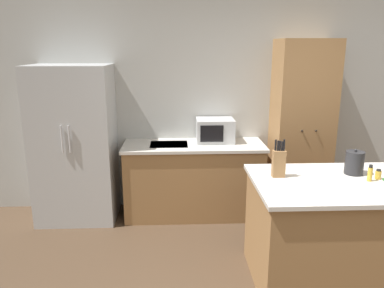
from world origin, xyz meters
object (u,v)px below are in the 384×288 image
(refrigerator, at_px, (75,144))
(kettle, at_px, (354,163))
(spice_bottle_short_red, at_px, (378,174))
(knife_block, at_px, (279,163))
(pantry_cabinet, at_px, (301,129))
(microwave, at_px, (215,130))
(spice_bottle_tall_dark, at_px, (370,174))

(refrigerator, distance_m, kettle, 2.99)
(kettle, bearing_deg, spice_bottle_short_red, -42.98)
(refrigerator, relative_size, knife_block, 5.48)
(pantry_cabinet, bearing_deg, microwave, 176.54)
(knife_block, relative_size, spice_bottle_tall_dark, 2.34)
(pantry_cabinet, distance_m, microwave, 1.04)
(refrigerator, xyz_separation_m, spice_bottle_short_red, (2.88, -1.35, 0.06))
(pantry_cabinet, bearing_deg, kettle, -87.82)
(knife_block, bearing_deg, kettle, 3.73)
(microwave, distance_m, knife_block, 1.45)
(kettle, bearing_deg, refrigerator, 155.96)
(microwave, bearing_deg, kettle, -51.19)
(microwave, height_order, spice_bottle_short_red, microwave)
(pantry_cabinet, height_order, kettle, pantry_cabinet)
(refrigerator, bearing_deg, microwave, 4.44)
(microwave, xyz_separation_m, kettle, (1.08, -1.35, 0.00))
(pantry_cabinet, relative_size, microwave, 4.70)
(microwave, bearing_deg, knife_block, -73.87)
(refrigerator, bearing_deg, spice_bottle_tall_dark, -26.74)
(spice_bottle_short_red, bearing_deg, spice_bottle_tall_dark, -154.61)
(spice_bottle_tall_dark, bearing_deg, kettle, 105.19)
(microwave, distance_m, spice_bottle_short_red, 1.93)
(pantry_cabinet, bearing_deg, knife_block, -115.43)
(pantry_cabinet, distance_m, kettle, 1.28)
(spice_bottle_tall_dark, height_order, spice_bottle_short_red, spice_bottle_tall_dark)
(spice_bottle_short_red, bearing_deg, kettle, 137.02)
(spice_bottle_short_red, distance_m, kettle, 0.21)
(spice_bottle_tall_dark, relative_size, spice_bottle_short_red, 1.65)
(pantry_cabinet, relative_size, spice_bottle_short_red, 24.45)
(microwave, bearing_deg, pantry_cabinet, -3.46)
(spice_bottle_short_red, xyz_separation_m, kettle, (-0.15, 0.14, 0.06))
(kettle, bearing_deg, microwave, 128.81)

